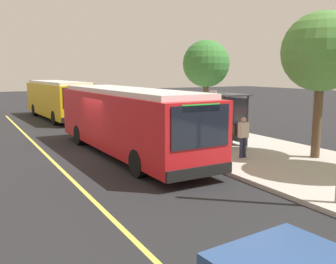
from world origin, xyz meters
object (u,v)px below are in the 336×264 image
(transit_bus_second, at_px, (58,98))
(route_sign_post, at_px, (213,114))
(transit_bus_main, at_px, (127,119))
(waiting_bench, at_px, (221,133))
(pedestrian_commuter, at_px, (243,135))

(transit_bus_second, relative_size, route_sign_post, 3.74)
(transit_bus_second, distance_m, route_sign_post, 17.35)
(transit_bus_main, relative_size, transit_bus_second, 1.09)
(transit_bus_second, height_order, waiting_bench, transit_bus_second)
(transit_bus_second, bearing_deg, pedestrian_commuter, 11.01)
(route_sign_post, bearing_deg, pedestrian_commuter, 53.90)
(waiting_bench, height_order, route_sign_post, route_sign_post)
(waiting_bench, relative_size, route_sign_post, 0.57)
(transit_bus_main, height_order, pedestrian_commuter, transit_bus_main)
(transit_bus_main, bearing_deg, transit_bus_second, 179.06)
(waiting_bench, bearing_deg, transit_bus_second, -162.16)
(transit_bus_second, relative_size, pedestrian_commuter, 6.20)
(transit_bus_second, height_order, route_sign_post, same)
(transit_bus_main, xyz_separation_m, transit_bus_second, (-14.51, 0.24, -0.00))
(waiting_bench, bearing_deg, route_sign_post, -43.33)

